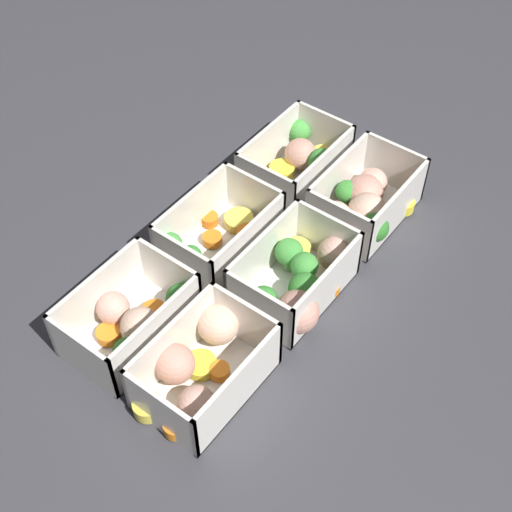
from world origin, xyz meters
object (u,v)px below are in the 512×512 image
(container_near_center, at_px, (300,280))
(container_far_left, at_px, (135,320))
(container_far_center, at_px, (214,236))
(container_near_right, at_px, (363,205))
(container_far_right, at_px, (298,164))
(container_near_left, at_px, (200,366))

(container_near_center, distance_m, container_far_left, 0.20)
(container_near_center, bearing_deg, container_far_center, 92.31)
(container_far_left, xyz_separation_m, container_far_center, (0.16, 0.01, -0.00))
(container_near_right, xyz_separation_m, container_far_right, (0.02, 0.11, -0.00))
(container_far_left, xyz_separation_m, container_far_right, (0.33, 0.01, -0.00))
(container_near_right, relative_size, container_far_center, 1.06)
(container_near_left, xyz_separation_m, container_near_center, (0.16, -0.02, 0.00))
(container_near_right, relative_size, container_far_right, 0.96)
(container_near_left, bearing_deg, container_near_center, -6.68)
(container_near_left, distance_m, container_far_right, 0.35)
(container_far_left, bearing_deg, container_near_center, -35.91)
(container_near_center, bearing_deg, container_near_left, 173.32)
(container_far_left, bearing_deg, container_near_left, -91.17)
(container_far_center, distance_m, container_far_right, 0.18)
(container_near_center, height_order, container_far_right, same)
(container_near_left, relative_size, container_near_center, 1.06)
(container_near_center, xyz_separation_m, container_near_right, (0.15, 0.01, -0.00))
(container_near_right, height_order, container_far_center, same)
(container_near_center, bearing_deg, container_far_left, 144.09)
(container_far_left, distance_m, container_far_center, 0.16)
(container_near_left, distance_m, container_far_left, 0.10)
(container_near_right, bearing_deg, container_near_left, 177.82)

